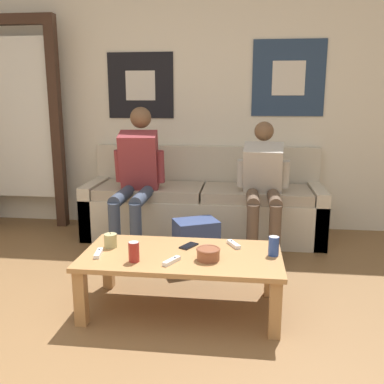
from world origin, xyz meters
The scene contains 15 objects.
wall_back centered at (0.00, 2.98, 1.28)m, with size 10.00×0.07×2.55m.
door_frame centered at (-1.85, 2.76, 1.20)m, with size 1.00×0.10×2.15m.
couch centered at (0.13, 2.62, 0.29)m, with size 2.29×0.73×0.86m.
coffee_table centered at (0.14, 1.06, 0.33)m, with size 1.26×0.64×0.38m.
person_seated_adult centered at (-0.44, 2.23, 0.68)m, with size 0.47×0.93×1.27m.
person_seated_teen centered at (0.70, 2.24, 0.62)m, with size 0.47×0.86×1.14m.
backpack centered at (0.16, 1.79, 0.19)m, with size 0.41×0.37×0.39m.
ceramic_bowl centered at (0.32, 0.98, 0.43)m, with size 0.15×0.15×0.08m.
pillar_candle centered at (-0.34, 1.13, 0.43)m, with size 0.08×0.08×0.10m.
drink_can_blue centered at (0.72, 1.11, 0.45)m, with size 0.07×0.07×0.12m.
drink_can_red centered at (-0.13, 0.90, 0.45)m, with size 0.07×0.07×0.12m.
game_controller_near_left centered at (0.47, 1.25, 0.40)m, with size 0.10×0.14×0.03m.
game_controller_near_right centered at (0.10, 0.91, 0.40)m, with size 0.10×0.14×0.03m.
game_controller_far_center centered at (-0.38, 0.98, 0.40)m, with size 0.05×0.15×0.03m.
cell_phone centered at (0.17, 1.20, 0.39)m, with size 0.12×0.15×0.01m.
Camera 1 is at (0.52, -1.48, 1.37)m, focal length 40.00 mm.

